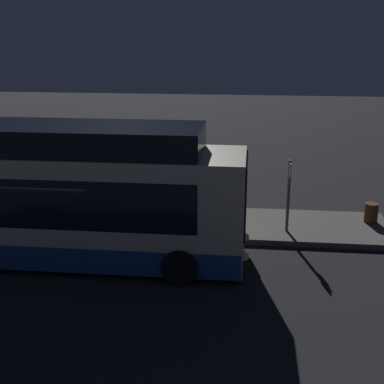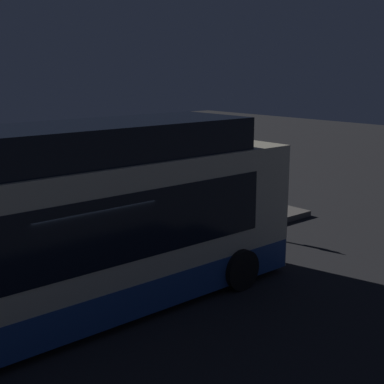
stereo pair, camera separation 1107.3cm
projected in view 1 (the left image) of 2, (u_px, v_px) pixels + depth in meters
name	position (u px, v px, depth m)	size (l,w,h in m)	color
ground	(60.00, 259.00, 15.47)	(80.00, 80.00, 0.00)	#232326
platform	(91.00, 219.00, 18.39)	(20.00, 3.01, 0.19)	#605B56
bus_lead	(61.00, 200.00, 14.96)	(10.25, 2.77, 3.91)	beige
passenger_boarding	(122.00, 184.00, 18.76)	(0.64, 0.48, 1.76)	#6B604C
passenger_waiting	(235.00, 203.00, 16.54)	(0.41, 0.57, 1.84)	silver
suitcase	(215.00, 225.00, 16.61)	(0.32, 0.26, 0.93)	#598C59
sign_post	(289.00, 187.00, 16.67)	(0.10, 0.65, 2.31)	#4C4C51
trash_bin	(371.00, 213.00, 17.75)	(0.44, 0.44, 0.65)	#593319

